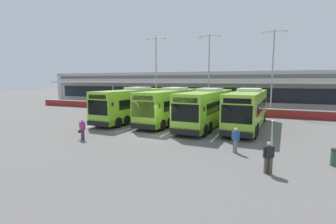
# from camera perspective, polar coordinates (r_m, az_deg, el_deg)

# --- Properties ---
(ground_plane) EXTENTS (200.00, 200.00, 0.00)m
(ground_plane) POSITION_cam_1_polar(r_m,az_deg,el_deg) (20.55, -1.38, -5.53)
(ground_plane) COLOR #605E5B
(terminal_building) EXTENTS (70.00, 13.00, 6.00)m
(terminal_building) POSITION_cam_1_polar(r_m,az_deg,el_deg) (45.92, 12.70, 5.24)
(terminal_building) COLOR #B7B7B2
(terminal_building) RESTS_ON ground
(red_barrier_wall) EXTENTS (60.00, 0.40, 1.10)m
(red_barrier_wall) POSITION_cam_1_polar(r_m,az_deg,el_deg) (34.01, 8.78, 0.48)
(red_barrier_wall) COLOR maroon
(red_barrier_wall) RESTS_ON ground
(coach_bus_leftmost) EXTENTS (3.29, 12.24, 3.78)m
(coach_bus_leftmost) POSITION_cam_1_polar(r_m,az_deg,el_deg) (28.56, -7.95, 1.68)
(coach_bus_leftmost) COLOR #8CC633
(coach_bus_leftmost) RESTS_ON ground
(coach_bus_left_centre) EXTENTS (3.29, 12.24, 3.78)m
(coach_bus_left_centre) POSITION_cam_1_polar(r_m,az_deg,el_deg) (26.95, 0.82, 1.41)
(coach_bus_left_centre) COLOR #8CC633
(coach_bus_left_centre) RESTS_ON ground
(coach_bus_centre) EXTENTS (3.29, 12.24, 3.78)m
(coach_bus_centre) POSITION_cam_1_polar(r_m,az_deg,el_deg) (24.89, 8.99, 0.82)
(coach_bus_centre) COLOR #8CC633
(coach_bus_centre) RESTS_ON ground
(coach_bus_right_centre) EXTENTS (3.29, 12.24, 3.78)m
(coach_bus_right_centre) POSITION_cam_1_polar(r_m,az_deg,el_deg) (25.03, 17.92, 0.59)
(coach_bus_right_centre) COLOR #8CC633
(coach_bus_right_centre) RESTS_ON ground
(bay_stripe_far_west) EXTENTS (0.14, 13.00, 0.01)m
(bay_stripe_far_west) POSITION_cam_1_polar(r_m,az_deg,el_deg) (29.79, -11.36, -1.62)
(bay_stripe_far_west) COLOR silver
(bay_stripe_far_west) RESTS_ON ground
(bay_stripe_west) EXTENTS (0.14, 13.00, 0.01)m
(bay_stripe_west) POSITION_cam_1_polar(r_m,az_deg,el_deg) (27.65, -4.16, -2.18)
(bay_stripe_west) COLOR silver
(bay_stripe_west) RESTS_ON ground
(bay_stripe_mid_west) EXTENTS (0.14, 13.00, 0.01)m
(bay_stripe_mid_west) POSITION_cam_1_polar(r_m,az_deg,el_deg) (26.02, 4.11, -2.79)
(bay_stripe_mid_west) COLOR silver
(bay_stripe_mid_west) RESTS_ON ground
(bay_stripe_centre) EXTENTS (0.14, 13.00, 0.01)m
(bay_stripe_centre) POSITION_cam_1_polar(r_m,az_deg,el_deg) (25.00, 13.26, -3.39)
(bay_stripe_centre) COLOR silver
(bay_stripe_centre) RESTS_ON ground
(bay_stripe_mid_east) EXTENTS (0.14, 13.00, 0.01)m
(bay_stripe_mid_east) POSITION_cam_1_polar(r_m,az_deg,el_deg) (24.66, 22.94, -3.93)
(bay_stripe_mid_east) COLOR silver
(bay_stripe_mid_east) RESTS_ON ground
(pedestrian_with_handbag) EXTENTS (0.62, 0.31, 1.62)m
(pedestrian_with_handbag) POSITION_cam_1_polar(r_m,az_deg,el_deg) (20.21, -19.20, -3.68)
(pedestrian_with_handbag) COLOR #33333D
(pedestrian_with_handbag) RESTS_ON ground
(pedestrian_in_dark_coat) EXTENTS (0.52, 0.35, 1.62)m
(pedestrian_in_dark_coat) POSITION_cam_1_polar(r_m,az_deg,el_deg) (13.21, 22.23, -9.52)
(pedestrian_in_dark_coat) COLOR #4C4238
(pedestrian_in_dark_coat) RESTS_ON ground
(pedestrian_child) EXTENTS (0.51, 0.41, 1.62)m
(pedestrian_child) POSITION_cam_1_polar(r_m,az_deg,el_deg) (16.24, 15.32, -6.11)
(pedestrian_child) COLOR slate
(pedestrian_child) RESTS_ON ground
(lamp_post_west) EXTENTS (3.24, 0.28, 11.00)m
(lamp_post_west) POSITION_cam_1_polar(r_m,az_deg,el_deg) (38.08, -2.76, 9.93)
(lamp_post_west) COLOR #9E9EA3
(lamp_post_west) RESTS_ON ground
(lamp_post_centre) EXTENTS (3.24, 0.28, 11.00)m
(lamp_post_centre) POSITION_cam_1_polar(r_m,az_deg,el_deg) (36.60, 9.44, 9.95)
(lamp_post_centre) COLOR #9E9EA3
(lamp_post_centre) RESTS_ON ground
(lamp_post_east) EXTENTS (3.24, 0.28, 11.00)m
(lamp_post_east) POSITION_cam_1_polar(r_m,az_deg,el_deg) (35.66, 23.04, 9.53)
(lamp_post_east) COLOR #9E9EA3
(lamp_post_east) RESTS_ON ground
(litter_bin) EXTENTS (0.54, 0.54, 0.93)m
(litter_bin) POSITION_cam_1_polar(r_m,az_deg,el_deg) (16.20, 34.34, -8.68)
(litter_bin) COLOR #2D5133
(litter_bin) RESTS_ON ground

